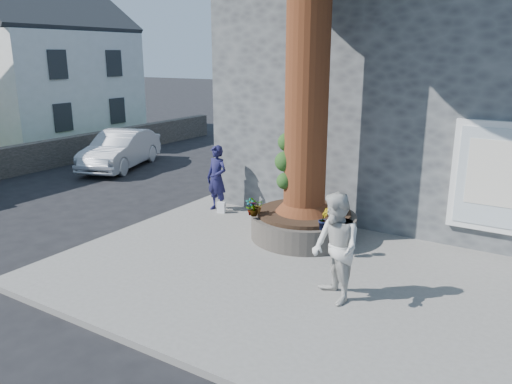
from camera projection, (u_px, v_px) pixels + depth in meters
The scene contains 15 objects.
ground at pixel (221, 265), 9.84m from camera, with size 120.00×120.00×0.00m, color black.
pavement at pixel (312, 262), 9.88m from camera, with size 9.00×8.00×0.12m, color slate.
yellow_line at pixel (144, 224), 12.21m from camera, with size 0.10×30.00×0.01m, color yellow.
stone_shop at pixel (448, 87), 13.60m from camera, with size 10.30×8.30×6.30m.
planter at pixel (303, 224), 10.96m from camera, with size 2.30×2.30×0.60m.
low_wall at pixel (1, 163), 16.70m from camera, with size 0.45×22.00×1.00m, color black.
cottage_far at pixel (37, 59), 23.78m from camera, with size 7.30×7.40×8.75m.
man at pixel (217, 178), 12.72m from camera, with size 0.62×0.41×1.69m, color #17163E.
woman at pixel (336, 248), 7.98m from camera, with size 0.88×0.69×1.81m, color beige.
shopping_bag at pixel (221, 207), 12.68m from camera, with size 0.20×0.12×0.28m, color white.
car_silver at pixel (120, 150), 18.10m from camera, with size 1.43×4.10×1.35m, color silver.
plant_a at pixel (250, 207), 10.56m from camera, with size 0.19×0.13×0.36m, color gray.
plant_b at pixel (324, 219), 9.69m from camera, with size 0.24×0.23×0.43m, color gray.
plant_c at pixel (254, 209), 10.52m from camera, with size 0.18×0.18×0.32m, color gray.
plant_d at pixel (257, 206), 10.68m from camera, with size 0.31×0.28×0.34m, color gray.
Camera 1 is at (5.40, -7.35, 4.03)m, focal length 35.00 mm.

